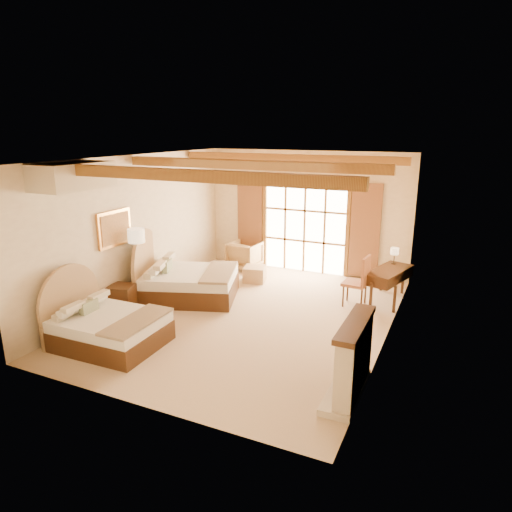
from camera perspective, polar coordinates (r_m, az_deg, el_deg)
The scene contains 19 objects.
floor at distance 9.52m, azimuth -0.89°, elevation -7.47°, with size 7.00×7.00×0.00m, color #D1B28E.
wall_back at distance 12.19m, azimuth 6.24°, elevation 5.47°, with size 5.50×5.50×0.00m, color beige.
wall_left at distance 10.47m, azimuth -14.65°, elevation 3.36°, with size 7.00×7.00×0.00m, color beige.
wall_right at distance 8.24m, azimuth 16.57°, elevation -0.07°, with size 7.00×7.00×0.00m, color beige.
ceiling at distance 8.77m, azimuth -0.98°, elevation 12.13°, with size 7.00×7.00×0.00m, color #A96D36.
ceiling_beams at distance 8.78m, azimuth -0.98°, elevation 11.34°, with size 5.39×4.60×0.18m, color olive, non-canonical shape.
french_doors at distance 12.20m, azimuth 6.10°, elevation 3.80°, with size 3.95×0.08×2.60m.
fireplace at distance 6.82m, azimuth 11.93°, elevation -12.97°, with size 0.46×1.40×1.16m.
painting at distance 9.86m, azimuth -17.24°, elevation 3.30°, with size 0.06×0.95×0.75m.
canopy_valance at distance 8.58m, azimuth -21.93°, elevation 9.26°, with size 0.70×1.40×0.45m, color beige.
bed_near at distance 8.67m, azimuth -18.55°, elevation -8.10°, with size 1.87×1.45×1.21m.
bed_far at distance 10.54m, azimuth -9.12°, elevation -2.92°, with size 2.58×2.18×1.38m.
nightstand at distance 10.00m, azimuth -16.36°, elevation -5.15°, with size 0.49×0.49×0.59m, color #412011.
floor_lamp at distance 10.09m, azimuth -14.71°, elevation 1.92°, with size 0.36×0.36×1.68m.
armchair at distance 12.54m, azimuth -1.44°, elevation 0.10°, with size 0.80×0.82×0.75m, color #9E7944.
ottoman at distance 11.54m, azimuth -0.15°, elevation -2.25°, with size 0.53×0.53×0.38m, color #A67D52.
desk at distance 10.60m, azimuth 16.18°, elevation -3.37°, with size 0.94×1.48×0.74m.
desk_chair at distance 10.18m, azimuth 12.39°, elevation -4.17°, with size 0.54×0.54×1.13m.
desk_lamp at distance 10.88m, azimuth 16.94°, elevation 0.51°, with size 0.19×0.19×0.38m.
Camera 1 is at (3.80, -7.89, 3.75)m, focal length 32.00 mm.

